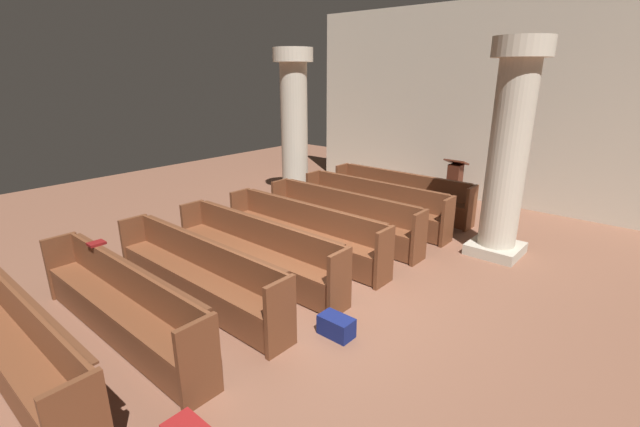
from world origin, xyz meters
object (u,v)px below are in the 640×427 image
(pew_row_3, at_px, (304,230))
(pew_row_4, at_px, (257,248))
(pew_row_2, at_px, (342,215))
(pillar_aisle_side, at_px, (509,149))
(pew_row_5, at_px, (197,271))
(pillar_far_side, at_px, (294,125))
(lectern, at_px, (454,185))
(pew_row_7, at_px, (14,342))
(pew_row_6, at_px, (120,301))
(pew_row_1, at_px, (374,203))
(pew_row_0, at_px, (400,192))
(hymn_book, at_px, (96,243))
(kneeler_box_navy, at_px, (336,326))

(pew_row_3, relative_size, pew_row_4, 1.00)
(pew_row_2, height_order, pillar_aisle_side, pillar_aisle_side)
(pew_row_5, relative_size, pillar_far_side, 0.94)
(pew_row_2, distance_m, pillar_aisle_side, 3.01)
(pew_row_4, xyz_separation_m, lectern, (0.62, 5.52, -0.01))
(pew_row_2, relative_size, pew_row_7, 1.00)
(pew_row_3, height_order, pew_row_6, same)
(pew_row_2, bearing_deg, pillar_aisle_side, 26.00)
(pew_row_1, bearing_deg, pillar_aisle_side, 3.42)
(pew_row_4, relative_size, lectern, 3.01)
(pew_row_0, distance_m, hymn_book, 6.11)
(pew_row_0, distance_m, pew_row_4, 4.14)
(pew_row_1, xyz_separation_m, pew_row_4, (0.00, -3.11, 0.00))
(pew_row_4, relative_size, kneeler_box_navy, 7.87)
(pew_row_0, relative_size, kneeler_box_navy, 7.87)
(pew_row_1, xyz_separation_m, hymn_book, (-0.90, -4.99, 0.42))
(pew_row_1, distance_m, pillar_aisle_side, 2.77)
(kneeler_box_navy, bearing_deg, pillar_aisle_side, 81.49)
(pew_row_2, bearing_deg, hymn_book, -102.85)
(pew_row_3, distance_m, pillar_far_side, 3.54)
(pew_row_5, bearing_deg, hymn_book, -136.79)
(pew_row_3, relative_size, pillar_aisle_side, 0.94)
(pillar_aisle_side, bearing_deg, pillar_far_side, 179.41)
(pillar_far_side, bearing_deg, pew_row_0, 19.55)
(pew_row_3, bearing_deg, pew_row_1, 90.00)
(pew_row_5, distance_m, lectern, 6.59)
(kneeler_box_navy, bearing_deg, pew_row_2, 126.86)
(pew_row_6, height_order, kneeler_box_navy, pew_row_6)
(pew_row_4, distance_m, pew_row_6, 2.07)
(pew_row_1, height_order, pew_row_7, same)
(pew_row_6, height_order, pillar_far_side, pillar_far_side)
(pew_row_5, bearing_deg, lectern, 84.60)
(hymn_book, bearing_deg, pillar_aisle_side, 57.10)
(pew_row_6, relative_size, hymn_book, 16.58)
(hymn_book, bearing_deg, pew_row_1, 79.76)
(pillar_aisle_side, distance_m, pillar_far_side, 4.79)
(lectern, height_order, kneeler_box_navy, lectern)
(pew_row_2, height_order, pew_row_7, same)
(pew_row_3, height_order, kneeler_box_navy, pew_row_3)
(pew_row_0, height_order, pillar_aisle_side, pillar_aisle_side)
(pew_row_6, height_order, lectern, lectern)
(pew_row_2, height_order, pew_row_6, same)
(pew_row_2, distance_m, pillar_far_side, 2.99)
(pew_row_5, relative_size, pew_row_6, 1.00)
(lectern, bearing_deg, pew_row_3, -97.87)
(pew_row_3, xyz_separation_m, pew_row_6, (0.00, -3.11, 0.00))
(pew_row_6, distance_m, pillar_far_side, 6.03)
(pillar_aisle_side, relative_size, lectern, 3.21)
(pew_row_2, bearing_deg, kneeler_box_navy, -53.14)
(pew_row_4, height_order, pillar_far_side, pillar_far_side)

